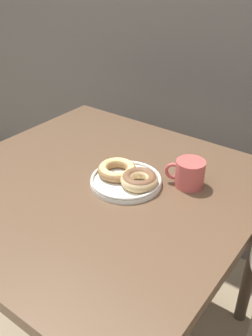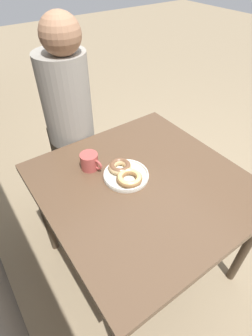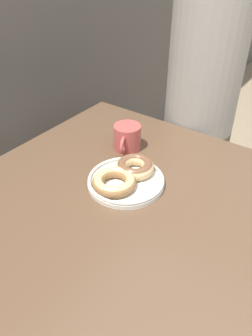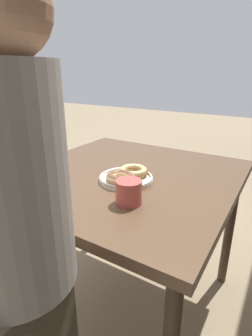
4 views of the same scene
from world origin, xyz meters
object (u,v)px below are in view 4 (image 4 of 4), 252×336
dining_table (125,189)px  person_figure (14,270)px  coffee_mug (129,192)px  donut_plate (127,176)px

dining_table → person_figure: person_figure is taller
coffee_mug → person_figure: 0.44m
person_figure → coffee_mug: bearing=168.7°
dining_table → donut_plate: donut_plate is taller
dining_table → donut_plate: (0.08, 0.06, 0.11)m
donut_plate → person_figure: 0.59m
dining_table → donut_plate: bearing=34.9°
donut_plate → person_figure: bearing=2.6°
coffee_mug → person_figure: bearing=-11.3°
coffee_mug → donut_plate: bearing=-146.1°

